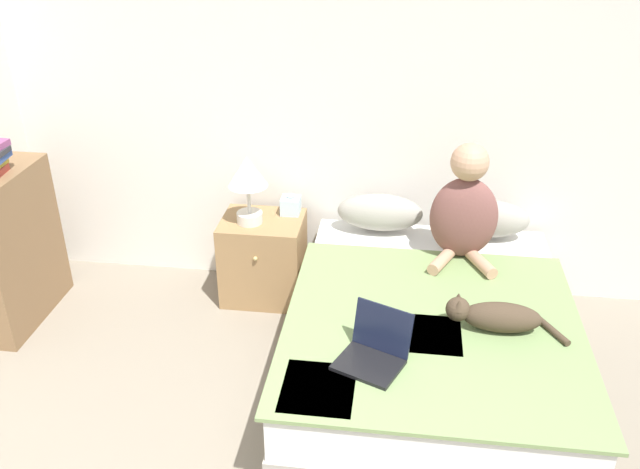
{
  "coord_description": "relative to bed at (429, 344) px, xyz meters",
  "views": [
    {
      "loc": [
        0.33,
        -0.98,
        2.49
      ],
      "look_at": [
        -0.08,
        2.07,
        0.86
      ],
      "focal_mm": 38.0,
      "sensor_mm": 36.0,
      "label": 1
    }
  ],
  "objects": [
    {
      "name": "table_lamp",
      "position": [
        -1.13,
        0.7,
        0.61
      ],
      "size": [
        0.25,
        0.25,
        0.44
      ],
      "color": "beige",
      "rests_on": "nightstand"
    },
    {
      "name": "pillow_far",
      "position": [
        0.32,
        0.82,
        0.38
      ],
      "size": [
        0.53,
        0.23,
        0.24
      ],
      "color": "gray",
      "rests_on": "bed"
    },
    {
      "name": "wall_back",
      "position": [
        -0.52,
        1.03,
        1.02
      ],
      "size": [
        5.39,
        0.05,
        2.55
      ],
      "color": "silver",
      "rests_on": "ground_plane"
    },
    {
      "name": "cat_tabby",
      "position": [
        0.29,
        -0.18,
        0.34
      ],
      "size": [
        0.6,
        0.2,
        0.18
      ],
      "rotation": [
        0.0,
        0.0,
        3.13
      ],
      "color": "#473828",
      "rests_on": "bed"
    },
    {
      "name": "person_sitting",
      "position": [
        0.17,
        0.54,
        0.56
      ],
      "size": [
        0.39,
        0.38,
        0.7
      ],
      "color": "brown",
      "rests_on": "bed"
    },
    {
      "name": "bed",
      "position": [
        0.0,
        0.0,
        0.0
      ],
      "size": [
        1.48,
        1.91,
        0.51
      ],
      "color": "#9E998E",
      "rests_on": "ground_plane"
    },
    {
      "name": "tissue_box",
      "position": [
        -0.9,
        0.86,
        0.37
      ],
      "size": [
        0.12,
        0.12,
        0.14
      ],
      "color": "silver",
      "rests_on": "nightstand"
    },
    {
      "name": "nightstand",
      "position": [
        -1.07,
        0.74,
        0.03
      ],
      "size": [
        0.52,
        0.45,
        0.56
      ],
      "color": "#937047",
      "rests_on": "ground_plane"
    },
    {
      "name": "bookshelf",
      "position": [
        -2.54,
        0.31,
        0.23
      ],
      "size": [
        0.29,
        0.75,
        0.97
      ],
      "color": "brown",
      "rests_on": "ground_plane"
    },
    {
      "name": "laptop_open",
      "position": [
        -0.28,
        -0.51,
        0.31
      ],
      "size": [
        0.37,
        0.37,
        0.24
      ],
      "rotation": [
        0.0,
        0.0,
        -0.41
      ],
      "color": "black",
      "rests_on": "bed"
    },
    {
      "name": "pillow_near",
      "position": [
        -0.32,
        0.82,
        0.38
      ],
      "size": [
        0.53,
        0.23,
        0.24
      ],
      "color": "gray",
      "rests_on": "bed"
    }
  ]
}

